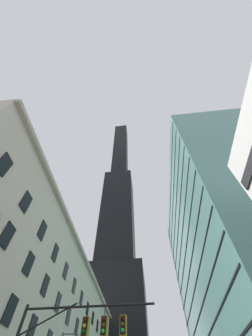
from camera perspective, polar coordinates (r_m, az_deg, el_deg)
station_building at (r=43.75m, az=-27.19°, el=-35.96°), size 16.32×63.97×23.45m
dark_skyscraper at (r=105.60m, az=-2.59°, el=-19.21°), size 24.18×24.18×202.38m
glass_office_midrise at (r=54.70m, az=27.67°, el=-21.90°), size 18.69×49.47×51.38m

